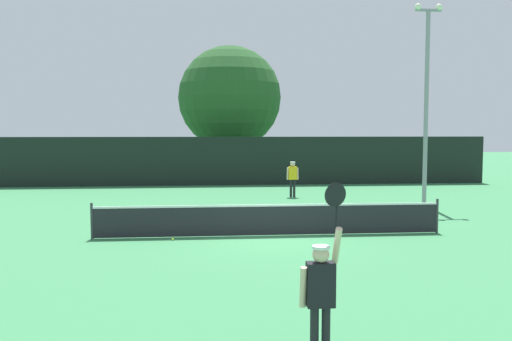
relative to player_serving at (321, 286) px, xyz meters
The scene contains 9 objects.
ground_plane 9.14m from the player_serving, 87.74° to the left, with size 120.00×120.00×0.00m, color #387F4C.
tennis_net 9.10m from the player_serving, 87.74° to the left, with size 10.65×0.08×1.07m.
perimeter_fence 24.38m from the player_serving, 89.16° to the left, with size 29.76×0.12×2.83m, color black.
player_serving is the anchor object (origin of this frame).
player_receiving 18.67m from the player_serving, 82.05° to the left, with size 0.57×0.25×1.71m.
tennis_ball 9.05m from the player_serving, 106.39° to the left, with size 0.07×0.07×0.07m, color #CCE033.
light_pole 17.25m from the player_serving, 62.85° to the left, with size 1.18×0.28×8.46m.
large_tree 30.49m from the player_serving, 89.84° to the left, with size 7.04×7.04×8.96m.
parked_car_near 33.96m from the player_serving, 77.44° to the left, with size 2.40×4.40×1.69m.
Camera 1 is at (-1.90, -16.16, 3.21)m, focal length 37.91 mm.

